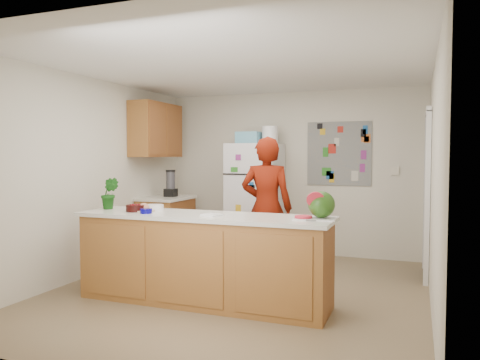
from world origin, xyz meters
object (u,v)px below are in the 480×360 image
at_px(person, 267,208).
at_px(watermelon, 322,205).
at_px(refrigerator, 255,200).
at_px(cherry_bowl, 136,208).

bearing_deg(person, watermelon, 121.59).
bearing_deg(refrigerator, person, -64.87).
xyz_separation_m(person, watermelon, (0.89, -1.11, 0.18)).
height_order(person, cherry_bowl, person).
distance_m(watermelon, cherry_bowl, 1.99).
distance_m(refrigerator, watermelon, 2.74).
height_order(person, watermelon, person).
relative_size(person, cherry_bowl, 8.55).
bearing_deg(person, refrigerator, -72.15).
bearing_deg(cherry_bowl, watermelon, 2.97).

